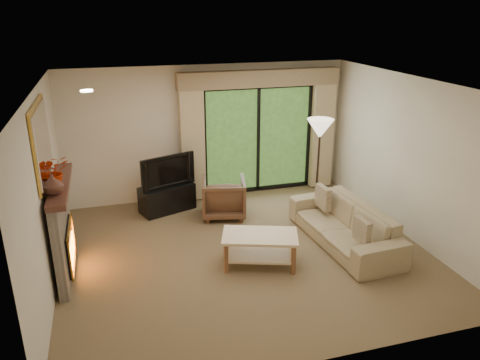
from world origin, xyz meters
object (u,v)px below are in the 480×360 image
object	(u,v)px
coffee_table	(260,250)
sofa	(344,225)
armchair	(224,197)
media_console	(167,198)

from	to	relation	value
coffee_table	sofa	bearing A→B (deg)	28.66
armchair	sofa	world-z (taller)	armchair
media_console	coffee_table	world-z (taller)	media_console
media_console	sofa	world-z (taller)	sofa
armchair	coffee_table	xyz separation A→B (m)	(0.08, -1.83, -0.11)
media_console	armchair	bearing A→B (deg)	-47.94
media_console	sofa	bearing A→B (deg)	-59.20
sofa	coffee_table	size ratio (longest dim) A/B	2.06
sofa	coffee_table	bearing A→B (deg)	-83.76
media_console	coffee_table	size ratio (longest dim) A/B	0.91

